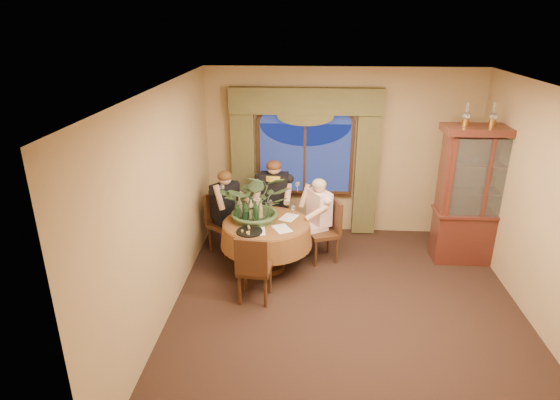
# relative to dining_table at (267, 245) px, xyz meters

# --- Properties ---
(floor) EXTENTS (5.00, 5.00, 0.00)m
(floor) POSITION_rel_dining_table_xyz_m (1.12, -1.05, -0.38)
(floor) COLOR black
(floor) RESTS_ON ground
(wall_back) EXTENTS (4.50, 0.00, 4.50)m
(wall_back) POSITION_rel_dining_table_xyz_m (1.12, 1.45, 1.02)
(wall_back) COLOR #9E7E54
(wall_back) RESTS_ON ground
(wall_right) EXTENTS (0.00, 5.00, 5.00)m
(wall_right) POSITION_rel_dining_table_xyz_m (3.38, -1.05, 1.02)
(wall_right) COLOR #9E7E54
(wall_right) RESTS_ON ground
(ceiling) EXTENTS (5.00, 5.00, 0.00)m
(ceiling) POSITION_rel_dining_table_xyz_m (1.12, -1.05, 2.42)
(ceiling) COLOR white
(ceiling) RESTS_ON wall_back
(window) EXTENTS (1.62, 0.10, 1.32)m
(window) POSITION_rel_dining_table_xyz_m (0.52, 1.38, 0.92)
(window) COLOR navy
(window) RESTS_ON wall_back
(arched_transom) EXTENTS (1.60, 0.06, 0.44)m
(arched_transom) POSITION_rel_dining_table_xyz_m (0.53, 1.38, 1.71)
(arched_transom) COLOR navy
(arched_transom) RESTS_ON wall_back
(drapery_left) EXTENTS (0.38, 0.14, 2.32)m
(drapery_left) POSITION_rel_dining_table_xyz_m (-0.50, 1.33, 0.80)
(drapery_left) COLOR #4A4627
(drapery_left) RESTS_ON floor
(drapery_right) EXTENTS (0.38, 0.14, 2.32)m
(drapery_right) POSITION_rel_dining_table_xyz_m (1.56, 1.33, 0.80)
(drapery_right) COLOR #4A4627
(drapery_right) RESTS_ON floor
(swag_valance) EXTENTS (2.45, 0.16, 0.42)m
(swag_valance) POSITION_rel_dining_table_xyz_m (0.52, 1.30, 1.90)
(swag_valance) COLOR #4A4627
(swag_valance) RESTS_ON wall_back
(dining_table) EXTENTS (1.62, 1.62, 0.75)m
(dining_table) POSITION_rel_dining_table_xyz_m (0.00, 0.00, 0.00)
(dining_table) COLOR maroon
(dining_table) RESTS_ON floor
(china_cabinet) EXTENTS (1.30, 0.52, 2.10)m
(china_cabinet) POSITION_rel_dining_table_xyz_m (3.13, 0.46, 0.67)
(china_cabinet) COLOR #3E1914
(china_cabinet) RESTS_ON floor
(oil_lamp_left) EXTENTS (0.11, 0.11, 0.34)m
(oil_lamp_left) POSITION_rel_dining_table_xyz_m (2.76, 0.46, 1.89)
(oil_lamp_left) COLOR #A5722D
(oil_lamp_left) RESTS_ON china_cabinet
(oil_lamp_center) EXTENTS (0.11, 0.11, 0.34)m
(oil_lamp_center) POSITION_rel_dining_table_xyz_m (3.13, 0.46, 1.89)
(oil_lamp_center) COLOR #A5722D
(oil_lamp_center) RESTS_ON china_cabinet
(oil_lamp_right) EXTENTS (0.11, 0.11, 0.34)m
(oil_lamp_right) POSITION_rel_dining_table_xyz_m (3.49, 0.46, 1.89)
(oil_lamp_right) COLOR #A5722D
(oil_lamp_right) RESTS_ON china_cabinet
(chair_right) EXTENTS (0.54, 0.54, 0.96)m
(chair_right) POSITION_rel_dining_table_xyz_m (0.83, 0.31, 0.10)
(chair_right) COLOR black
(chair_right) RESTS_ON floor
(chair_back_right) EXTENTS (0.45, 0.45, 0.96)m
(chair_back_right) POSITION_rel_dining_table_xyz_m (0.06, 0.85, 0.10)
(chair_back_right) COLOR black
(chair_back_right) RESTS_ON floor
(chair_back) EXTENTS (0.58, 0.58, 0.96)m
(chair_back) POSITION_rel_dining_table_xyz_m (-0.71, 0.50, 0.10)
(chair_back) COLOR black
(chair_back) RESTS_ON floor
(chair_front_left) EXTENTS (0.46, 0.46, 0.96)m
(chair_front_left) POSITION_rel_dining_table_xyz_m (-0.08, -0.84, 0.10)
(chair_front_left) COLOR black
(chair_front_left) RESTS_ON floor
(person_pink) EXTENTS (0.59, 0.61, 1.27)m
(person_pink) POSITION_rel_dining_table_xyz_m (0.77, 0.47, 0.26)
(person_pink) COLOR #F4C6CA
(person_pink) RESTS_ON floor
(person_back) EXTENTS (0.64, 0.65, 1.34)m
(person_back) POSITION_rel_dining_table_xyz_m (-0.70, 0.57, 0.29)
(person_back) COLOR black
(person_back) RESTS_ON floor
(person_scarf) EXTENTS (0.53, 0.49, 1.42)m
(person_scarf) POSITION_rel_dining_table_xyz_m (0.05, 0.91, 0.34)
(person_scarf) COLOR black
(person_scarf) RESTS_ON floor
(stoneware_vase) EXTENTS (0.16, 0.16, 0.31)m
(stoneware_vase) POSITION_rel_dining_table_xyz_m (-0.14, 0.13, 0.53)
(stoneware_vase) COLOR tan
(stoneware_vase) RESTS_ON dining_table
(centerpiece_plant) EXTENTS (1.04, 1.15, 0.90)m
(centerpiece_plant) POSITION_rel_dining_table_xyz_m (-0.13, 0.10, 1.02)
(centerpiece_plant) COLOR #405A37
(centerpiece_plant) RESTS_ON dining_table
(olive_bowl) EXTENTS (0.16, 0.16, 0.05)m
(olive_bowl) POSITION_rel_dining_table_xyz_m (0.05, -0.02, 0.40)
(olive_bowl) COLOR #53612E
(olive_bowl) RESTS_ON dining_table
(cheese_platter) EXTENTS (0.36, 0.36, 0.02)m
(cheese_platter) POSITION_rel_dining_table_xyz_m (-0.20, -0.36, 0.39)
(cheese_platter) COLOR black
(cheese_platter) RESTS_ON dining_table
(wine_bottle_0) EXTENTS (0.07, 0.07, 0.33)m
(wine_bottle_0) POSITION_rel_dining_table_xyz_m (-0.15, -0.03, 0.54)
(wine_bottle_0) COLOR black
(wine_bottle_0) RESTS_ON dining_table
(wine_bottle_1) EXTENTS (0.07, 0.07, 0.33)m
(wine_bottle_1) POSITION_rel_dining_table_xyz_m (-0.42, -0.04, 0.54)
(wine_bottle_1) COLOR black
(wine_bottle_1) RESTS_ON dining_table
(wine_bottle_2) EXTENTS (0.07, 0.07, 0.33)m
(wine_bottle_2) POSITION_rel_dining_table_xyz_m (-0.30, -0.03, 0.54)
(wine_bottle_2) COLOR black
(wine_bottle_2) RESTS_ON dining_table
(wine_bottle_3) EXTENTS (0.07, 0.07, 0.33)m
(wine_bottle_3) POSITION_rel_dining_table_xyz_m (-0.40, 0.11, 0.54)
(wine_bottle_3) COLOR tan
(wine_bottle_3) RESTS_ON dining_table
(wine_bottle_4) EXTENTS (0.07, 0.07, 0.33)m
(wine_bottle_4) POSITION_rel_dining_table_xyz_m (-0.22, 0.03, 0.54)
(wine_bottle_4) COLOR tan
(wine_bottle_4) RESTS_ON dining_table
(wine_bottle_5) EXTENTS (0.07, 0.07, 0.33)m
(wine_bottle_5) POSITION_rel_dining_table_xyz_m (-0.24, 0.20, 0.54)
(wine_bottle_5) COLOR black
(wine_bottle_5) RESTS_ON dining_table
(tasting_paper_0) EXTENTS (0.33, 0.36, 0.00)m
(tasting_paper_0) POSITION_rel_dining_table_xyz_m (0.24, -0.22, 0.38)
(tasting_paper_0) COLOR white
(tasting_paper_0) RESTS_ON dining_table
(tasting_paper_1) EXTENTS (0.31, 0.36, 0.00)m
(tasting_paper_1) POSITION_rel_dining_table_xyz_m (0.32, 0.18, 0.38)
(tasting_paper_1) COLOR white
(tasting_paper_1) RESTS_ON dining_table
(tasting_paper_2) EXTENTS (0.25, 0.32, 0.00)m
(tasting_paper_2) POSITION_rel_dining_table_xyz_m (-0.09, -0.31, 0.38)
(tasting_paper_2) COLOR white
(tasting_paper_2) RESTS_ON dining_table
(wine_glass_person_pink) EXTENTS (0.07, 0.07, 0.18)m
(wine_glass_person_pink) POSITION_rel_dining_table_xyz_m (0.38, 0.23, 0.46)
(wine_glass_person_pink) COLOR silver
(wine_glass_person_pink) RESTS_ON dining_table
(wine_glass_person_back) EXTENTS (0.07, 0.07, 0.18)m
(wine_glass_person_back) POSITION_rel_dining_table_xyz_m (-0.35, 0.28, 0.46)
(wine_glass_person_back) COLOR silver
(wine_glass_person_back) RESTS_ON dining_table
(wine_glass_person_scarf) EXTENTS (0.07, 0.07, 0.18)m
(wine_glass_person_scarf) POSITION_rel_dining_table_xyz_m (0.02, 0.44, 0.46)
(wine_glass_person_scarf) COLOR silver
(wine_glass_person_scarf) RESTS_ON dining_table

